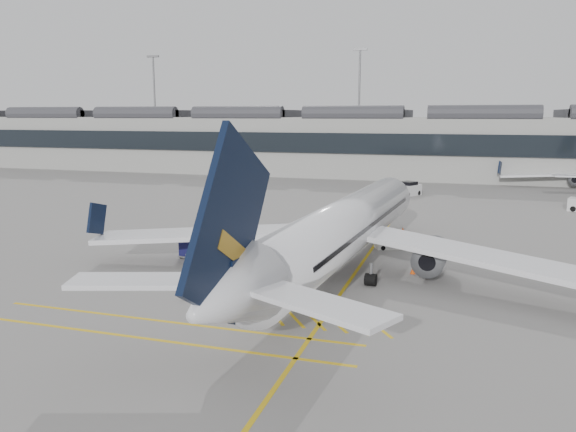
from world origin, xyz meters
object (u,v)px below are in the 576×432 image
(ramp_agent_a, at_px, (327,246))
(pushback_tug, at_px, (206,258))
(belt_loader, at_px, (394,243))
(baggage_cart_a, at_px, (282,240))
(airliner_main, at_px, (342,230))
(ramp_agent_b, at_px, (274,244))

(ramp_agent_a, bearing_deg, pushback_tug, 153.12)
(belt_loader, bearing_deg, pushback_tug, -165.64)
(ramp_agent_a, bearing_deg, baggage_cart_a, 112.18)
(airliner_main, bearing_deg, ramp_agent_b, 153.90)
(belt_loader, xyz_separation_m, baggage_cart_a, (-8.88, -4.42, 0.56))
(baggage_cart_a, xyz_separation_m, ramp_agent_a, (4.02, -0.44, -0.08))
(ramp_agent_a, xyz_separation_m, pushback_tug, (-8.18, -5.66, -0.31))
(airliner_main, xyz_separation_m, ramp_agent_b, (-6.53, 3.86, -2.40))
(baggage_cart_a, relative_size, ramp_agent_a, 1.16)
(ramp_agent_a, relative_size, ramp_agent_b, 1.05)
(belt_loader, xyz_separation_m, ramp_agent_a, (-4.86, -4.86, 0.48))
(belt_loader, xyz_separation_m, pushback_tug, (-13.05, -10.52, 0.17))
(belt_loader, distance_m, pushback_tug, 16.76)
(airliner_main, distance_m, ramp_agent_a, 5.54)
(belt_loader, height_order, ramp_agent_b, ramp_agent_b)
(ramp_agent_b, bearing_deg, ramp_agent_a, 155.08)
(pushback_tug, bearing_deg, ramp_agent_a, 32.25)
(baggage_cart_a, relative_size, ramp_agent_b, 1.22)
(airliner_main, relative_size, ramp_agent_a, 21.90)
(airliner_main, distance_m, pushback_tug, 10.72)
(airliner_main, bearing_deg, belt_loader, 78.34)
(baggage_cart_a, height_order, ramp_agent_b, baggage_cart_a)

